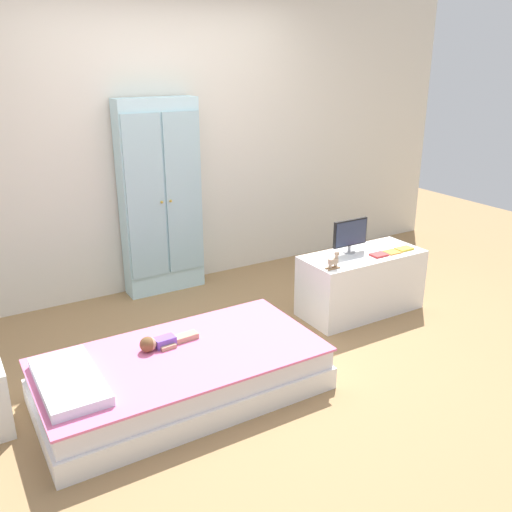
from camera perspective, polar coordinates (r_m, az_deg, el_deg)
ground_plane at (r=4.04m, az=-0.05°, el=-10.02°), size 10.00×10.00×0.02m
back_wall at (r=4.97m, az=-9.65°, el=12.02°), size 6.40×0.05×2.70m
bed at (r=3.55m, az=-7.63°, el=-12.01°), size 1.74×0.89×0.29m
pillow at (r=3.30m, az=-18.70°, el=-12.08°), size 0.32×0.64×0.06m
doll at (r=3.55m, az=-10.02°, el=-8.77°), size 0.39×0.14×0.10m
wardrobe at (r=4.88m, az=-9.78°, el=5.88°), size 0.69×0.24×1.69m
tv_stand at (r=4.63m, az=10.76°, el=-2.72°), size 1.01×0.45×0.51m
tv_monitor at (r=4.50m, az=9.69°, el=2.26°), size 0.32×0.10×0.28m
rocking_horse_toy at (r=4.17m, az=8.05°, el=-0.44°), size 0.11×0.04×0.13m
book_red at (r=4.52m, az=12.54°, el=0.13°), size 0.13×0.10×0.02m
book_orange at (r=4.61m, az=13.83°, el=0.40°), size 0.12×0.11×0.01m
book_yellow at (r=4.70m, az=15.01°, el=0.72°), size 0.14×0.09×0.02m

